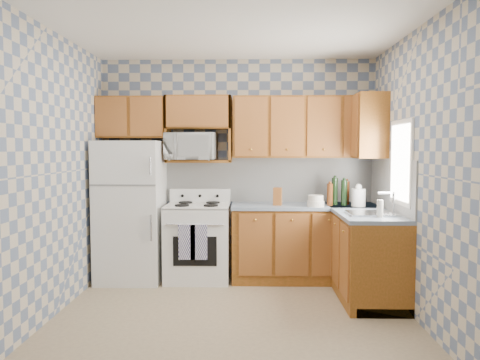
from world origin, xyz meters
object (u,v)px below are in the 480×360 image
electric_kettle (358,198)px  stove_body (198,243)px  microwave (191,146)px  refrigerator (131,211)px

electric_kettle → stove_body: bearing=175.2°
microwave → electric_kettle: size_ratio=2.92×
microwave → refrigerator: bearing=-165.5°
refrigerator → electric_kettle: (2.69, -0.13, 0.18)m
stove_body → electric_kettle: 1.98m
refrigerator → stove_body: refrigerator is taller
stove_body → electric_kettle: bearing=-4.8°
stove_body → microwave: (-0.09, 0.10, 1.17)m
microwave → electric_kettle: microwave is taller
electric_kettle → microwave: bearing=172.5°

